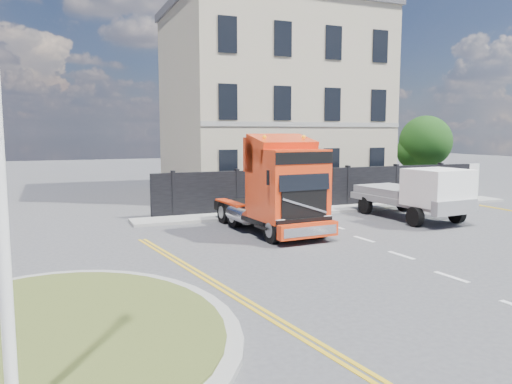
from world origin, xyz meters
name	(u,v)px	position (x,y,z in m)	size (l,w,h in m)	color
ground	(311,262)	(0.00, 0.00, 0.00)	(120.00, 120.00, 0.00)	#424244
traffic_island	(55,333)	(-7.00, -3.00, 0.08)	(6.80, 6.80, 0.17)	gray
hoarding_fence	(340,187)	(6.55, 9.00, 1.00)	(18.80, 0.25, 2.00)	black
georgian_building	(270,100)	(6.00, 16.50, 5.77)	(12.30, 10.30, 12.80)	#B1A28D
tree	(423,144)	(14.38, 12.10, 3.05)	(3.20, 3.20, 4.80)	#382619
pavement_far	(340,209)	(6.00, 8.10, 0.06)	(20.00, 1.60, 0.12)	gray
truck	(280,191)	(0.84, 3.98, 1.61)	(2.64, 6.13, 3.59)	black
flatbed_pickup	(426,193)	(7.59, 3.89, 1.23)	(2.60, 5.66, 2.29)	gray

